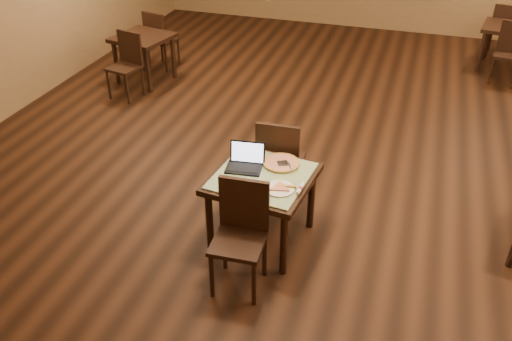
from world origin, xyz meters
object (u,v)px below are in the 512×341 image
(chair_main_near, at_px, (241,229))
(laptop, at_px, (246,161))
(tiled_table, at_px, (262,184))
(other_table_a_chair_far, at_px, (503,28))
(other_table_b_chair_far, at_px, (159,37))
(chair_main_far, at_px, (279,159))
(other_table_a, at_px, (507,33))
(other_table_b, at_px, (143,44))
(other_table_a_chair_near, at_px, (510,49))
(other_table_b_chair_near, at_px, (127,61))
(pizza_pan, at_px, (281,164))

(chair_main_near, xyz_separation_m, laptop, (-0.20, 0.71, 0.24))
(tiled_table, bearing_deg, other_table_a_chair_far, 73.94)
(chair_main_near, distance_m, other_table_b_chair_far, 5.35)
(chair_main_far, xyz_separation_m, other_table_a_chair_far, (2.54, 5.54, -0.05))
(chair_main_near, bearing_deg, other_table_a, 64.39)
(other_table_b_chair_far, bearing_deg, other_table_b, 103.09)
(tiled_table, distance_m, other_table_a_chair_near, 5.65)
(other_table_a_chair_near, xyz_separation_m, other_table_a_chair_far, (-0.03, 1.12, 0.00))
(tiled_table, xyz_separation_m, other_table_b, (-2.97, 3.26, -0.03))
(chair_main_near, height_order, other_table_b_chair_near, chair_main_near)
(tiled_table, distance_m, chair_main_near, 0.62)
(pizza_pan, xyz_separation_m, other_table_b, (-3.09, 3.02, -0.14))
(other_table_a, bearing_deg, tiled_table, -104.99)
(tiled_table, distance_m, chair_main_far, 0.61)
(other_table_a_chair_near, height_order, other_table_a_chair_far, same)
(other_table_b, bearing_deg, other_table_a, 34.17)
(other_table_b_chair_near, bearing_deg, laptop, -31.79)
(chair_main_far, relative_size, other_table_b, 1.10)
(laptop, bearing_deg, other_table_a_chair_far, 58.06)
(chair_main_near, height_order, other_table_b, chair_main_near)
(pizza_pan, bearing_deg, tiled_table, -116.57)
(laptop, xyz_separation_m, other_table_a, (2.76, 5.48, -0.21))
(tiled_table, relative_size, other_table_a_chair_far, 1.06)
(chair_main_far, xyz_separation_m, pizza_pan, (0.12, -0.37, 0.18))
(other_table_b, xyz_separation_m, other_table_b_chair_far, (-0.02, 0.57, -0.08))
(other_table_a_chair_near, distance_m, other_table_a_chair_far, 1.12)
(other_table_a_chair_near, height_order, other_table_b_chair_far, other_table_b_chair_far)
(other_table_b, bearing_deg, pizza_pan, -32.95)
(chair_main_far, height_order, other_table_a_chair_near, chair_main_far)
(other_table_b_chair_near, distance_m, other_table_b_chair_far, 1.14)
(chair_main_near, relative_size, chair_main_far, 0.98)
(pizza_pan, distance_m, other_table_b_chair_near, 3.94)
(other_table_b, relative_size, other_table_b_chair_far, 0.97)
(tiled_table, xyz_separation_m, other_table_a_chair_near, (2.57, 5.03, -0.12))
(laptop, relative_size, other_table_b, 0.39)
(pizza_pan, relative_size, other_table_a_chair_far, 0.34)
(pizza_pan, distance_m, other_table_b, 4.33)
(other_table_a_chair_far, relative_size, other_table_b, 1.01)
(tiled_table, relative_size, laptop, 2.77)
(chair_main_far, bearing_deg, other_table_a, -119.07)
(other_table_a, bearing_deg, chair_main_near, -102.86)
(laptop, height_order, other_table_a_chair_far, laptop)
(other_table_a_chair_near, height_order, other_table_b, other_table_a_chair_near)
(chair_main_far, xyz_separation_m, other_table_a_chair_near, (2.57, 4.42, -0.05))
(chair_main_near, xyz_separation_m, chair_main_far, (0.01, 1.22, 0.01))
(chair_main_near, distance_m, other_table_b, 4.88)
(laptop, height_order, other_table_b_chair_near, laptop)
(laptop, relative_size, pizza_pan, 1.11)
(pizza_pan, bearing_deg, laptop, -156.99)
(pizza_pan, bearing_deg, chair_main_near, -98.37)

